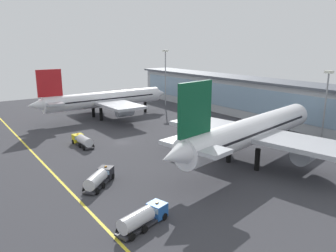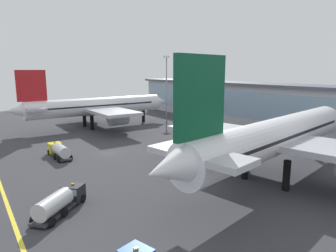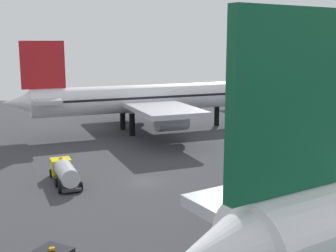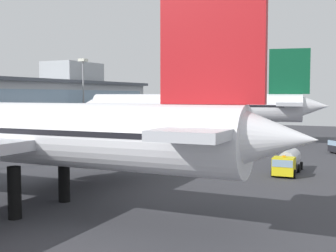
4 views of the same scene
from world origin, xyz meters
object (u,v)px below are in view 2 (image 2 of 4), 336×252
Objects in this scene: baggage_tug_near at (61,200)px; airliner_near_right at (276,137)px; airliner_near_left at (97,107)px; apron_light_mast_west at (166,77)px; fuel_tanker_truck at (59,150)px.

airliner_near_right is at bearing -55.17° from baggage_tug_near.
airliner_near_right is at bearing -84.50° from airliner_near_left.
airliner_near_right is 74.37m from apron_light_mast_west.
airliner_near_right is 34.48m from baggage_tug_near.
fuel_tanker_truck is 0.39× the size of apron_light_mast_west.
fuel_tanker_truck is 1.09× the size of baggage_tug_near.
airliner_near_left is at bearing -76.67° from apron_light_mast_west.
airliner_near_left is 6.34× the size of baggage_tug_near.
airliner_near_left is at bearing 85.38° from airliner_near_right.
fuel_tanker_truck is (28.09, -19.57, -5.15)m from airliner_near_left.
airliner_near_right is 6.72× the size of baggage_tug_near.
airliner_near_left is at bearing -36.66° from fuel_tanker_truck.
baggage_tug_near is 85.70m from apron_light_mast_west.
apron_light_mast_west is at bearing 59.25° from airliner_near_right.
airliner_near_left is at bearing 22.73° from baggage_tug_near.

